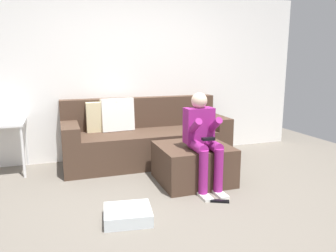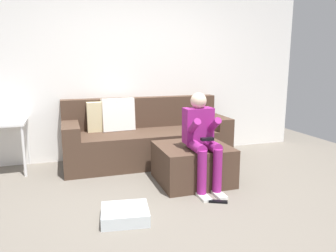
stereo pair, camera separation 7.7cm
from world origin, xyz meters
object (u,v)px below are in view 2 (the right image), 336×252
(side_table, at_px, (3,129))
(remote_near_ottoman, at_px, (218,202))
(couch_sectional, at_px, (145,139))
(ottoman, at_px, (193,164))
(storage_bin, at_px, (125,214))
(person_seated, at_px, (202,136))

(side_table, height_order, remote_near_ottoman, side_table)
(couch_sectional, xyz_separation_m, remote_near_ottoman, (0.37, -1.62, -0.32))
(couch_sectional, distance_m, ottoman, 1.04)
(ottoman, distance_m, side_table, 2.47)
(storage_bin, xyz_separation_m, side_table, (-1.24, 1.80, 0.52))
(person_seated, xyz_separation_m, storage_bin, (-0.98, -0.51, -0.56))
(person_seated, bearing_deg, remote_near_ottoman, -89.28)
(ottoman, xyz_separation_m, storage_bin, (-0.96, -0.72, -0.17))
(person_seated, distance_m, remote_near_ottoman, 0.74)
(storage_bin, distance_m, side_table, 2.25)
(remote_near_ottoman, bearing_deg, side_table, 168.35)
(storage_bin, height_order, side_table, side_table)
(couch_sectional, xyz_separation_m, storage_bin, (-0.61, -1.69, -0.28))
(side_table, relative_size, remote_near_ottoman, 3.54)
(couch_sectional, height_order, storage_bin, couch_sectional)
(ottoman, bearing_deg, person_seated, -84.34)
(person_seated, xyz_separation_m, side_table, (-2.22, 1.29, -0.03))
(ottoman, relative_size, person_seated, 0.76)
(person_seated, height_order, side_table, person_seated)
(couch_sectional, relative_size, side_table, 3.40)
(ottoman, relative_size, storage_bin, 1.94)
(couch_sectional, bearing_deg, remote_near_ottoman, -77.15)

